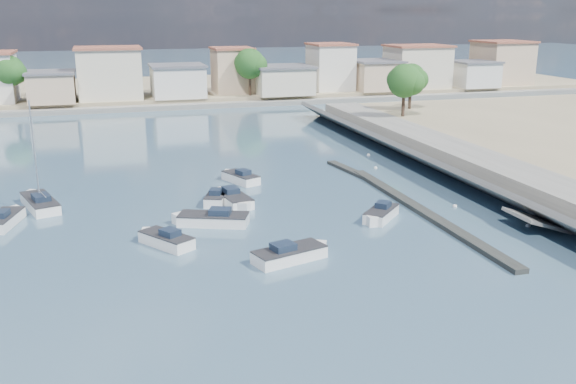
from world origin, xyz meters
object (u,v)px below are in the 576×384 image
at_px(motorboat_f, 239,178).
at_px(motorboat_h, 293,254).
at_px(motorboat_d, 380,215).
at_px(motorboat_e, 5,220).
at_px(motorboat_a, 164,240).
at_px(sailboat, 39,202).
at_px(motorboat_g, 234,200).
at_px(motorboat_c, 210,220).
at_px(motorboat_b, 217,198).

height_order(motorboat_f, motorboat_h, same).
bearing_deg(motorboat_d, motorboat_e, 165.84).
relative_size(motorboat_a, sailboat, 0.48).
bearing_deg(motorboat_a, motorboat_d, 3.09).
relative_size(motorboat_d, sailboat, 0.43).
bearing_deg(motorboat_a, sailboat, 127.14).
distance_m(motorboat_f, motorboat_g, 7.27).
relative_size(motorboat_d, motorboat_f, 0.85).
bearing_deg(motorboat_f, motorboat_h, -92.39).
distance_m(motorboat_e, motorboat_g, 17.56).
relative_size(motorboat_f, sailboat, 0.51).
bearing_deg(motorboat_g, motorboat_c, -121.46).
height_order(motorboat_a, motorboat_b, same).
distance_m(motorboat_b, sailboat, 14.41).
height_order(motorboat_b, motorboat_g, same).
bearing_deg(sailboat, motorboat_c, -33.27).
relative_size(motorboat_e, motorboat_g, 0.90).
distance_m(motorboat_b, motorboat_h, 14.38).
relative_size(motorboat_c, motorboat_h, 1.07).
bearing_deg(motorboat_b, motorboat_f, 61.62).
relative_size(motorboat_c, motorboat_f, 1.26).
bearing_deg(sailboat, motorboat_b, -10.33).
distance_m(motorboat_b, motorboat_c, 5.90).
xyz_separation_m(motorboat_h, sailboat, (-16.53, 16.77, 0.04)).
height_order(motorboat_c, sailboat, sailboat).
bearing_deg(sailboat, motorboat_d, -23.17).
distance_m(motorboat_c, motorboat_g, 5.38).
distance_m(motorboat_c, motorboat_h, 9.37).
bearing_deg(motorboat_h, motorboat_f, 87.61).
bearing_deg(motorboat_a, motorboat_e, 144.68).
bearing_deg(motorboat_e, motorboat_g, 0.74).
xyz_separation_m(motorboat_d, motorboat_h, (-8.78, -5.94, 0.00)).
bearing_deg(sailboat, motorboat_h, -45.41).
bearing_deg(motorboat_b, motorboat_a, -120.10).
relative_size(motorboat_a, motorboat_g, 0.78).
bearing_deg(sailboat, motorboat_e, -118.94).
height_order(motorboat_c, motorboat_h, same).
bearing_deg(motorboat_b, motorboat_d, -36.52).
bearing_deg(motorboat_d, motorboat_f, 119.29).
relative_size(motorboat_a, motorboat_f, 0.95).
xyz_separation_m(motorboat_b, motorboat_e, (-16.33, -1.32, 0.00)).
bearing_deg(motorboat_a, motorboat_h, -33.42).
distance_m(motorboat_d, motorboat_h, 10.60).
height_order(motorboat_f, motorboat_g, same).
distance_m(motorboat_a, motorboat_b, 10.56).
bearing_deg(motorboat_f, sailboat, -169.15).
bearing_deg(motorboat_b, motorboat_c, -105.49).
height_order(motorboat_c, motorboat_g, same).
distance_m(motorboat_d, motorboat_g, 12.22).
relative_size(motorboat_d, motorboat_e, 0.77).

